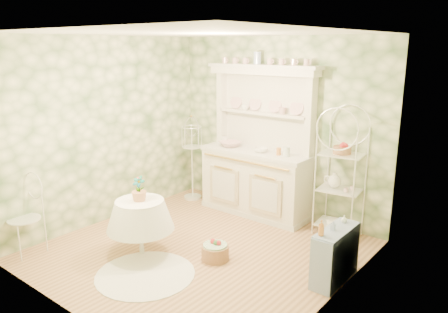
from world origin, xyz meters
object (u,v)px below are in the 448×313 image
Objects in this scene: side_shelf at (335,256)px; round_table at (141,226)px; birdcage_stand at (192,158)px; floor_basket at (215,252)px; cafe_chair at (24,217)px; bakers_rack at (340,174)px; kitchen_dresser at (256,142)px.

round_table reaches higher than side_shelf.
side_shelf is 0.47× the size of birdcage_stand.
floor_basket is at bearing 29.92° from round_table.
cafe_chair is 2.84m from birdcage_stand.
bakers_rack reaches higher than birdcage_stand.
side_shelf is at bearing -73.58° from bakers_rack.
bakers_rack is at bearing 41.11° from cafe_chair.
kitchen_dresser reaches higher than side_shelf.
birdcage_stand is (-0.92, 1.94, 0.34)m from round_table.
kitchen_dresser is 1.31× the size of bakers_rack.
kitchen_dresser is at bearing 175.50° from bakers_rack.
birdcage_stand reaches higher than cafe_chair.
side_shelf is at bearing -30.98° from kitchen_dresser.
birdcage_stand is (-1.23, -0.11, -0.42)m from kitchen_dresser.
floor_basket is at bearing -40.25° from birdcage_stand.
kitchen_dresser is 3.35m from cafe_chair.
bakers_rack is (1.36, 0.06, -0.27)m from kitchen_dresser.
birdcage_stand is at bearing 139.75° from floor_basket.
side_shelf is 3.81m from cafe_chair.
bakers_rack is 1.82× the size of cafe_chair.
birdcage_stand is (-3.09, 1.01, 0.43)m from side_shelf.
birdcage_stand reaches higher than round_table.
kitchen_dresser is 1.96m from floor_basket.
kitchen_dresser is 2.21m from round_table.
floor_basket is (-0.85, -1.63, -0.77)m from bakers_rack.
kitchen_dresser is at bearing 147.40° from side_shelf.
round_table is 0.98m from floor_basket.
kitchen_dresser is 3.01× the size of round_table.
round_table is 2.54× the size of floor_basket.
cafe_chair is at bearing -140.41° from bakers_rack.
cafe_chair is at bearing -142.99° from round_table.
kitchen_dresser is 2.39× the size of cafe_chair.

